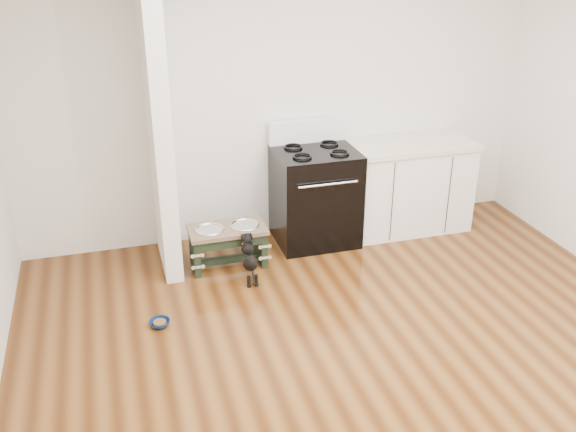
% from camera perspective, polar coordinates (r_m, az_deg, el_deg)
% --- Properties ---
extents(ground, '(5.00, 5.00, 0.00)m').
position_cam_1_polar(ground, '(4.58, 8.14, -14.26)').
color(ground, '#42210B').
rests_on(ground, ground).
extents(room_shell, '(5.00, 5.00, 5.00)m').
position_cam_1_polar(room_shell, '(3.79, 9.60, 5.17)').
color(room_shell, silver).
rests_on(room_shell, ground).
extents(partition_wall, '(0.15, 0.80, 2.70)m').
position_cam_1_polar(partition_wall, '(5.53, -11.50, 8.36)').
color(partition_wall, silver).
rests_on(partition_wall, ground).
extents(oven_range, '(0.76, 0.69, 1.14)m').
position_cam_1_polar(oven_range, '(6.15, 2.43, 1.91)').
color(oven_range, black).
rests_on(oven_range, ground).
extents(cabinet_run, '(1.24, 0.64, 0.91)m').
position_cam_1_polar(cabinet_run, '(6.54, 10.55, 2.69)').
color(cabinet_run, white).
rests_on(cabinet_run, ground).
extents(dog_feeder, '(0.69, 0.37, 0.39)m').
position_cam_1_polar(dog_feeder, '(5.78, -5.38, -2.03)').
color(dog_feeder, black).
rests_on(dog_feeder, ground).
extents(puppy, '(0.12, 0.35, 0.42)m').
position_cam_1_polar(puppy, '(5.54, -3.46, -3.66)').
color(puppy, black).
rests_on(puppy, ground).
extents(floor_bowl, '(0.18, 0.18, 0.05)m').
position_cam_1_polar(floor_bowl, '(5.14, -11.33, -9.32)').
color(floor_bowl, navy).
rests_on(floor_bowl, ground).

